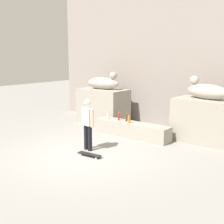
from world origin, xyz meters
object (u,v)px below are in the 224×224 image
Objects in this scene: statue_reclining_right at (207,91)px; statue_reclining_left at (104,83)px; skater at (88,122)px; bottle_red at (119,117)px; skateboard at (90,154)px; bottle_brown at (126,118)px; bottle_orange at (129,120)px; bottle_clear at (108,116)px.

statue_reclining_left is at bearing 11.56° from statue_reclining_right.
statue_reclining_right is at bearing 62.11° from skater.
bottle_red is (1.70, -1.10, -1.13)m from statue_reclining_left.
skater reaches higher than skateboard.
statue_reclining_left is 5.48× the size of bottle_brown.
bottle_clear is at bearing 177.87° from bottle_orange.
skater is 5.58× the size of bottle_orange.
bottle_brown is at bearing 6.09° from bottle_red.
bottle_clear reaches higher than bottle_red.
statue_reclining_left reaches higher than bottle_red.
statue_reclining_left is at bearing 135.71° from bottle_clear.
skateboard is 2.96m from bottle_clear.
bottle_red is at bearing -38.08° from statue_reclining_left.
bottle_orange is at bearing -35.56° from bottle_brown.
bottle_brown is 0.95× the size of bottle_clear.
statue_reclining_left is at bearing 120.17° from skateboard.
skater is at bearing -93.56° from bottle_orange.
bottle_clear reaches higher than bottle_orange.
statue_reclining_right reaches higher than bottle_red.
statue_reclining_right is 4.24m from skater.
bottle_clear is at bearing 30.75° from statue_reclining_right.
skater is at bearing -66.13° from bottle_clear.
statue_reclining_left is 0.98× the size of statue_reclining_right.
statue_reclining_right is 4.60m from skateboard.
bottle_brown is at bearing 97.36° from skateboard.
bottle_red is at bearing 31.99° from statue_reclining_right.
statue_reclining_left reaches higher than skater.
bottle_brown is 0.83m from bottle_clear.
skater reaches higher than bottle_orange.
bottle_orange is 1.00× the size of bottle_brown.
bottle_brown is at bearing 33.71° from statue_reclining_right.
skateboard is at bearing -82.05° from bottle_orange.
skateboard is 2.71× the size of bottle_brown.
bottle_red is at bearing 104.41° from skateboard.
bottle_orange is (0.13, 2.05, -0.25)m from skater.
statue_reclining_left is 4.03m from skater.
bottle_red is at bearing 167.06° from bottle_orange.
statue_reclining_left is 5.20× the size of bottle_clear.
bottle_orange is 0.97× the size of bottle_red.
skateboard is at bearing -33.17° from skater.
skater is (2.15, -3.29, -0.88)m from statue_reclining_left.
bottle_orange is at bearing 92.92° from skateboard.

